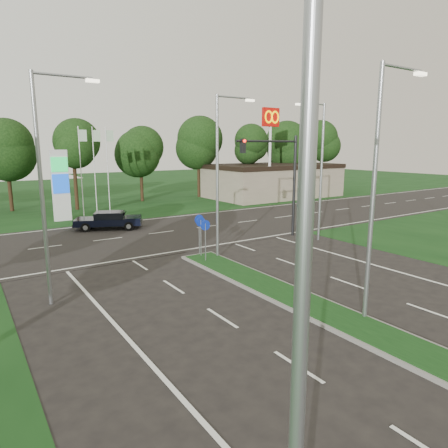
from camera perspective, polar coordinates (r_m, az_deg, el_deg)
verge_far at (r=58.98m, az=-22.62°, el=4.08°), size 160.00×50.00×0.02m
cross_road at (r=29.48m, az=-10.69°, el=-1.44°), size 160.00×12.00×0.02m
median_kerb at (r=14.33m, az=23.99°, el=-15.67°), size 2.00×26.00×0.12m
commercial_building at (r=51.02m, az=7.03°, el=6.15°), size 16.00×9.00×4.00m
streetlight_median_near at (r=14.89m, az=21.10°, el=5.71°), size 2.53×0.22×9.00m
streetlight_median_far at (r=22.21m, az=-0.53°, el=7.96°), size 2.53×0.22×9.00m
streetlight_left_near at (r=4.00m, az=13.27°, el=-6.60°), size 2.53×0.22×9.00m
streetlight_left_far at (r=16.86m, az=-24.08°, el=6.03°), size 2.53×0.22×9.00m
streetlight_right_far at (r=27.26m, az=13.49°, el=8.23°), size 2.53×0.22×9.00m
traffic_signal at (r=27.58m, az=8.08°, el=7.56°), size 5.10×0.42×7.00m
median_signs at (r=22.46m, az=-3.21°, el=-0.69°), size 1.16×1.76×2.38m
gas_pylon at (r=36.50m, az=-22.02°, el=5.40°), size 5.80×1.26×8.00m
mcdonalds_sign at (r=45.21m, az=6.67°, el=13.13°), size 2.20×0.47×10.40m
treeline_far at (r=43.97m, az=-19.22°, el=11.16°), size 6.00×6.00×9.90m
navy_sedan at (r=31.93m, az=-16.12°, el=0.59°), size 5.28×3.86×1.35m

